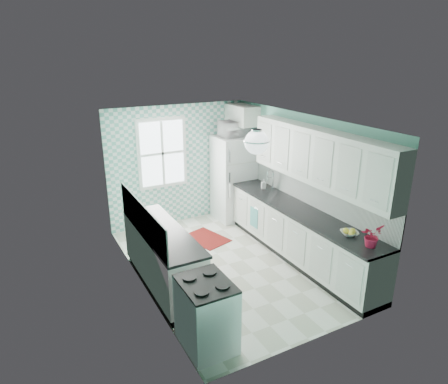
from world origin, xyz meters
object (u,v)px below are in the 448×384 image
sink (265,191)px  fruit_bowl (349,233)px  potted_plant (372,236)px  microwave (234,129)px  fridge (234,178)px  stove (206,313)px  ceiling_light (257,142)px

sink → fruit_bowl: (-0.00, -2.23, 0.04)m
potted_plant → microwave: bearing=91.4°
fridge → stove: bearing=-124.1°
fruit_bowl → potted_plant: size_ratio=0.78×
potted_plant → fridge: bearing=91.4°
potted_plant → microwave: size_ratio=0.55×
ceiling_light → microwave: 2.84m
ceiling_light → sink: 2.38m
fridge → fruit_bowl: 3.32m
ceiling_light → fruit_bowl: bearing=-31.3°
ceiling_light → stove: bearing=-145.4°
fruit_bowl → microwave: bearing=91.6°
ceiling_light → microwave: size_ratio=0.60×
stove → sink: sink is taller
ceiling_light → potted_plant: (1.20, -1.13, -1.22)m
fruit_bowl → microwave: (-0.09, 3.32, 1.01)m
microwave → potted_plant: bearing=90.4°
potted_plant → microwave: (-0.09, 3.72, 0.88)m
stove → fruit_bowl: bearing=4.5°
ceiling_light → sink: ceiling_light is taller
sink → fridge: bearing=96.3°
stove → sink: (2.40, 2.33, 0.47)m
stove → fridge: bearing=58.1°
fruit_bowl → potted_plant: (0.00, -0.40, 0.13)m
sink → microwave: size_ratio=0.91×
stove → fruit_bowl: size_ratio=3.53×
fridge → potted_plant: (0.09, -3.72, 0.19)m
sink → microwave: (-0.09, 1.09, 1.05)m
stove → sink: 3.38m
fruit_bowl → sink: bearing=89.9°
microwave → fruit_bowl: bearing=90.6°
sink → potted_plant: sink is taller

